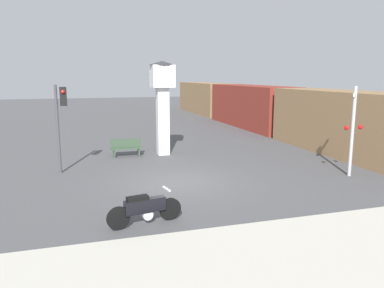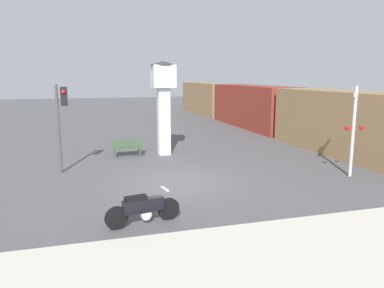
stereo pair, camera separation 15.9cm
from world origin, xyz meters
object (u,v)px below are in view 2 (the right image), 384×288
(motorcycle, at_px, (143,209))
(bench, at_px, (127,147))
(clock_tower, at_px, (163,93))
(freight_train, at_px, (253,106))
(railroad_crossing_signal, at_px, (354,128))
(traffic_light, at_px, (61,112))

(motorcycle, xyz_separation_m, bench, (0.63, 9.41, 0.02))
(motorcycle, height_order, clock_tower, clock_tower)
(motorcycle, relative_size, freight_train, 0.06)
(freight_train, bearing_deg, motorcycle, -123.40)
(motorcycle, bearing_deg, railroad_crossing_signal, 5.43)
(clock_tower, xyz_separation_m, railroad_crossing_signal, (6.65, -6.61, -1.22))
(traffic_light, relative_size, bench, 2.40)
(clock_tower, relative_size, railroad_crossing_signal, 1.31)
(clock_tower, bearing_deg, motorcycle, -105.53)
(traffic_light, xyz_separation_m, bench, (3.04, 2.61, -2.16))
(freight_train, height_order, bench, freight_train)
(railroad_crossing_signal, distance_m, bench, 11.01)
(freight_train, distance_m, railroad_crossing_signal, 15.96)
(freight_train, xyz_separation_m, traffic_light, (-14.57, -11.64, 0.95))
(railroad_crossing_signal, bearing_deg, bench, 142.33)
(railroad_crossing_signal, bearing_deg, traffic_light, 160.86)
(motorcycle, height_order, traffic_light, traffic_light)
(railroad_crossing_signal, relative_size, bench, 2.37)
(freight_train, distance_m, traffic_light, 18.67)
(clock_tower, bearing_deg, traffic_light, -152.94)
(clock_tower, height_order, freight_train, clock_tower)
(traffic_light, bearing_deg, bench, 40.58)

